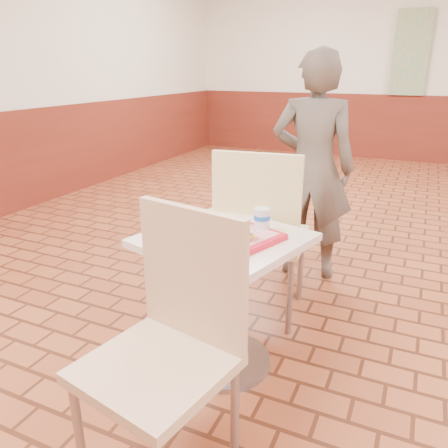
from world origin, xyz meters
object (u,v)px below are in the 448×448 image
at_px(chair_main_back, 261,229).
at_px(chair_main_front, 171,336).
at_px(ring_donut, 208,220).
at_px(paper_cup, 262,218).
at_px(customer, 312,169).
at_px(serving_tray, 224,234).
at_px(main_table, 224,281).
at_px(long_john_donut, 237,235).

bearing_deg(chair_main_back, chair_main_front, 86.67).
bearing_deg(ring_donut, paper_cup, 10.48).
relative_size(chair_main_back, ring_donut, 9.48).
distance_m(customer, ring_donut, 1.15).
xyz_separation_m(chair_main_back, serving_tray, (-0.01, -0.47, 0.13)).
height_order(main_table, chair_main_back, chair_main_back).
relative_size(main_table, customer, 0.45).
xyz_separation_m(chair_main_back, customer, (0.10, 0.72, 0.20)).
relative_size(chair_main_front, paper_cup, 10.42).
bearing_deg(ring_donut, chair_main_front, -74.64).
relative_size(customer, paper_cup, 16.40).
distance_m(main_table, long_john_donut, 0.30).
relative_size(serving_tray, ring_donut, 4.27).
bearing_deg(long_john_donut, main_table, 141.29).
relative_size(chair_main_back, serving_tray, 2.22).
relative_size(chair_main_front, serving_tray, 2.14).
height_order(main_table, chair_main_front, chair_main_front).
height_order(serving_tray, long_john_donut, long_john_donut).
xyz_separation_m(main_table, chair_main_front, (0.07, -0.59, 0.08)).
relative_size(main_table, paper_cup, 7.34).
height_order(chair_main_front, serving_tray, chair_main_front).
relative_size(main_table, serving_tray, 1.51).
bearing_deg(chair_main_back, paper_cup, 103.41).
bearing_deg(chair_main_back, serving_tray, 82.31).
xyz_separation_m(customer, ring_donut, (-0.22, -1.13, -0.04)).
height_order(chair_main_front, customer, customer).
bearing_deg(paper_cup, chair_main_front, -95.77).
height_order(main_table, customer, customer).
bearing_deg(chair_main_front, main_table, 108.10).
distance_m(ring_donut, paper_cup, 0.26).
bearing_deg(chair_main_back, long_john_donut, 92.35).
bearing_deg(serving_tray, chair_main_front, -83.23).
distance_m(chair_main_back, paper_cup, 0.43).
relative_size(main_table, chair_main_back, 0.68).
bearing_deg(main_table, chair_main_front, -83.23).
bearing_deg(chair_main_front, serving_tray, 108.10).
distance_m(main_table, ring_donut, 0.30).
height_order(chair_main_front, chair_main_back, chair_main_back).
bearing_deg(customer, chair_main_front, 81.91).
bearing_deg(customer, paper_cup, 84.85).
relative_size(chair_main_front, ring_donut, 9.13).
bearing_deg(ring_donut, serving_tray, -29.49).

